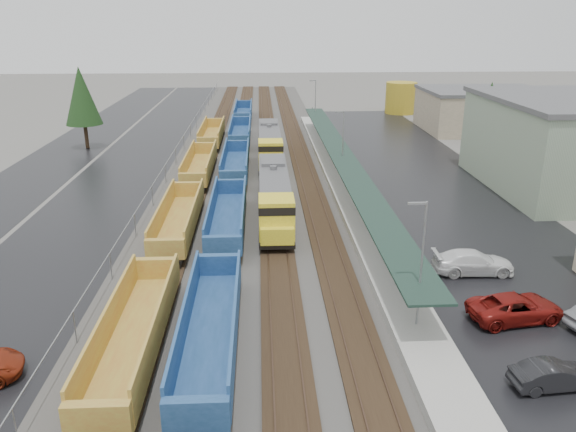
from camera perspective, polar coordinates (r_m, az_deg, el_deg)
The scene contains 18 objects.
ballast_strip at distance 69.60m, azimuth -3.50°, elevation 5.35°, with size 20.00×160.00×0.08m, color #302D2B.
trackbed at distance 69.57m, azimuth -3.50°, elevation 5.44°, with size 14.60×160.00×0.22m.
west_parking_lot at distance 71.38m, azimuth -15.67°, elevation 4.99°, with size 10.00×160.00×0.02m, color black.
west_road at distance 74.24m, azimuth -23.24°, elevation 4.66°, with size 9.00×160.00×0.02m, color black.
east_commuter_lot at distance 62.65m, azimuth 14.11°, elevation 3.14°, with size 16.00×100.00×0.02m, color black.
station_platform at distance 60.39m, azimuth 5.49°, elevation 3.76°, with size 3.00×80.00×8.00m.
chainlink_fence at distance 68.49m, azimuth -11.55°, elevation 6.10°, with size 0.08×160.04×2.02m.
distant_hills at distance 223.20m, azimuth 8.78°, elevation 14.96°, with size 301.00×140.00×25.20m.
tree_west_far at distance 81.67m, azimuth -20.25°, elevation 11.38°, with size 4.84×4.84×11.00m.
tree_east at distance 71.68m, azimuth 19.73°, elevation 9.92°, with size 4.40×4.40×10.00m.
locomotive_lead at distance 49.52m, azimuth -1.40°, elevation 2.09°, with size 2.77×18.23×4.13m.
locomotive_trail at distance 69.84m, azimuth -1.88°, elevation 7.26°, with size 2.77×18.23×4.13m.
well_string_yellow at distance 39.24m, azimuth -12.70°, elevation -4.79°, with size 2.84×104.05×2.52m.
well_string_blue at distance 47.46m, azimuth -6.14°, elevation -0.07°, with size 2.86×124.09×2.53m.
storage_tank at distance 109.02m, azimuth 11.39°, elevation 11.69°, with size 5.71×5.71×5.71m, color #B29623.
parked_car_east_a at distance 31.08m, azimuth 25.34°, elevation -14.45°, with size 4.13×1.44×1.36m, color black.
parked_car_east_b at distance 36.37m, azimuth 22.12°, elevation -8.64°, with size 5.68×2.62×1.58m, color maroon.
parked_car_east_c at distance 41.64m, azimuth 18.29°, elevation -4.50°, with size 5.64×2.29×1.64m, color white.
Camera 1 is at (0.83, -7.47, 17.10)m, focal length 35.00 mm.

